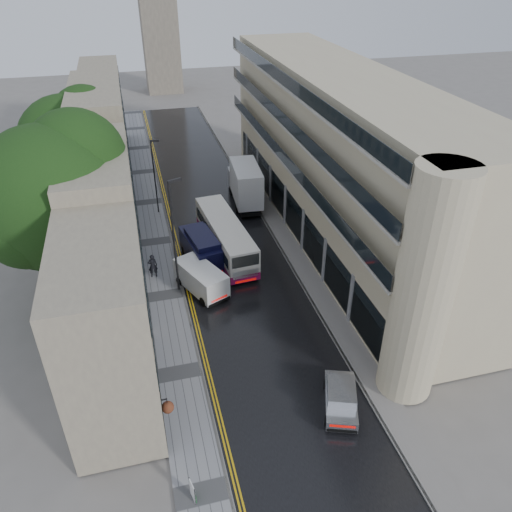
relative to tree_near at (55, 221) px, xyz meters
name	(u,v)px	position (x,y,z in m)	size (l,w,h in m)	color
road	(221,234)	(12.50, 7.50, -6.94)	(9.00, 85.00, 0.02)	black
left_sidewalk	(157,242)	(6.65, 7.50, -6.89)	(2.70, 85.00, 0.12)	gray
right_sidewalk	(277,226)	(17.90, 7.50, -6.89)	(1.80, 85.00, 0.12)	slate
old_shop_row	(104,173)	(3.05, 10.00, -0.95)	(4.50, 56.00, 12.00)	gray
modern_block	(338,157)	(22.80, 6.00, 0.05)	(8.00, 40.00, 14.00)	#C2B590
tree_near	(55,221)	(0.00, 0.00, 0.00)	(10.56, 10.56, 13.89)	black
tree_far	(72,161)	(0.30, 13.00, -0.72)	(9.24, 9.24, 12.46)	black
cream_bus	(223,257)	(11.49, 1.29, -5.47)	(2.43, 10.71, 2.92)	white
white_lorry	(237,192)	(14.89, 11.37, -4.76)	(2.48, 8.25, 4.33)	silver
silver_hatchback	(327,416)	(13.99, -15.07, -6.18)	(1.73, 3.95, 1.48)	silver
white_van	(203,294)	(9.19, -2.68, -5.85)	(2.04, 4.76, 2.15)	white
navy_van	(197,262)	(9.41, 1.10, -5.52)	(2.21, 5.53, 2.82)	black
pedestrian	(153,266)	(5.98, 1.95, -5.82)	(0.73, 0.48, 2.01)	black
lamp_post_near	(174,239)	(7.68, -0.31, -2.35)	(1.01, 0.22, 8.95)	black
lamp_post_far	(155,178)	(7.36, 13.23, -3.17)	(0.82, 0.18, 7.31)	black
estate_sign	(193,491)	(6.20, -17.55, -6.26)	(0.08, 0.67, 1.12)	silver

